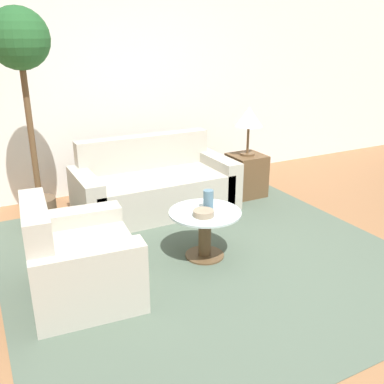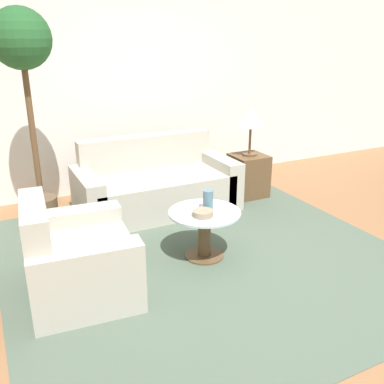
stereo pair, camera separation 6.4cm
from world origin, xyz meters
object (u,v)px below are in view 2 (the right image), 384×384
Objects in this scene: vase at (208,200)px; sofa_main at (155,186)px; table_lamp at (251,118)px; potted_plant at (25,71)px; bowl at (203,213)px; coffee_table at (204,228)px; armchair at (74,262)px.

sofa_main is at bearing 90.74° from vase.
potted_plant is (-2.46, 0.15, 0.62)m from table_lamp.
vase is (-1.19, -1.13, -0.45)m from table_lamp.
sofa_main reaches higher than bowl.
potted_plant is 12.14× the size of vase.
potted_plant is 12.02× the size of bowl.
coffee_table is 1.84m from table_lamp.
table_lamp reaches higher than armchair.
sofa_main reaches higher than vase.
coffee_table is (-0.04, -1.28, 0.01)m from sofa_main.
table_lamp is at bearing 43.04° from coffee_table.
armchair is 1.71× the size of table_lamp.
sofa_main is 1.41m from table_lamp.
potted_plant is at bearing 134.68° from vase.
bowl is at bearing -94.11° from sofa_main.
coffee_table is 0.26m from vase.
armchair is 5.58× the size of bowl.
sofa_main is 1.28m from coffee_table.
coffee_table is at bearing -47.34° from potted_plant.
vase is at bearing 34.05° from coffee_table.
vase is 0.99× the size of bowl.
bowl is (-0.11, -0.12, -0.06)m from vase.
vase is 0.17m from bowl.
bowl is (-0.10, -1.36, 0.20)m from sofa_main.
coffee_table is at bearing -136.96° from table_lamp.
coffee_table is 3.59× the size of bowl.
coffee_table is 2.22m from potted_plant.
armchair is (-1.22, -1.34, -0.00)m from sofa_main.
armchair is 1.14m from bowl.
table_lamp is (2.43, 1.23, 0.71)m from armchair.
sofa_main reaches higher than coffee_table.
coffee_table is at bearing 52.95° from bowl.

